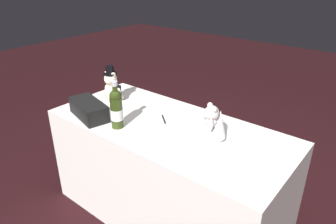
{
  "coord_description": "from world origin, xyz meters",
  "views": [
    {
      "loc": [
        1.18,
        -1.46,
        1.77
      ],
      "look_at": [
        0.0,
        0.0,
        0.88
      ],
      "focal_mm": 33.64,
      "sensor_mm": 36.0,
      "label": 1
    }
  ],
  "objects": [
    {
      "name": "signing_pen",
      "position": [
        -0.08,
        0.05,
        0.78
      ],
      "size": [
        0.11,
        0.09,
        0.01
      ],
      "color": "black",
      "rests_on": "reception_table"
    },
    {
      "name": "teddy_bear_bride",
      "position": [
        0.34,
        0.02,
        0.88
      ],
      "size": [
        0.19,
        0.2,
        0.24
      ],
      "color": "white",
      "rests_on": "reception_table"
    },
    {
      "name": "reception_table",
      "position": [
        0.0,
        0.0,
        0.39
      ],
      "size": [
        1.68,
        0.76,
        0.78
      ],
      "primitive_type": "cube",
      "color": "white",
      "rests_on": "ground_plane"
    },
    {
      "name": "teddy_bear_groom",
      "position": [
        -0.6,
        0.05,
        0.89
      ],
      "size": [
        0.16,
        0.14,
        0.29
      ],
      "color": "#EFE0C5",
      "rests_on": "reception_table"
    },
    {
      "name": "champagne_bottle",
      "position": [
        -0.25,
        -0.23,
        0.91
      ],
      "size": [
        0.08,
        0.08,
        0.32
      ],
      "color": "#2D3C14",
      "rests_on": "reception_table"
    },
    {
      "name": "gift_case_black",
      "position": [
        -0.52,
        -0.25,
        0.84
      ],
      "size": [
        0.37,
        0.24,
        0.12
      ],
      "color": "black",
      "rests_on": "reception_table"
    },
    {
      "name": "ground_plane",
      "position": [
        0.0,
        0.0,
        0.0
      ],
      "size": [
        12.0,
        12.0,
        0.0
      ],
      "primitive_type": "plane",
      "color": "black"
    }
  ]
}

